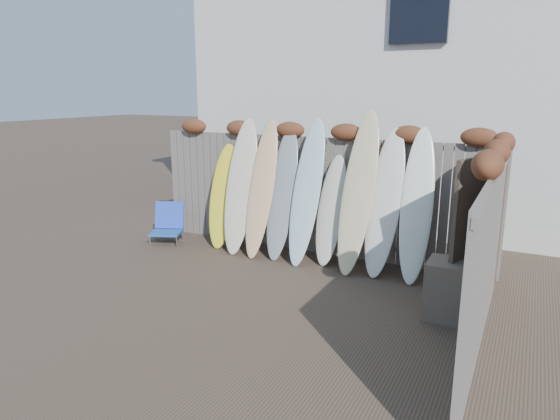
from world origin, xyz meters
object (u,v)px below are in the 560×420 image
at_px(lattice_panel, 478,232).
at_px(beach_chair, 168,224).
at_px(surfboard_0, 223,196).
at_px(wooden_crate, 453,291).

bearing_deg(lattice_panel, beach_chair, -164.90).
height_order(lattice_panel, surfboard_0, lattice_panel).
bearing_deg(beach_chair, surfboard_0, 15.19).
bearing_deg(wooden_crate, surfboard_0, 162.96).
relative_size(lattice_panel, surfboard_0, 1.04).
distance_m(lattice_panel, surfboard_0, 4.41).
height_order(wooden_crate, lattice_panel, lattice_panel).
bearing_deg(lattice_panel, surfboard_0, -169.74).
xyz_separation_m(lattice_panel, surfboard_0, (-4.35, 0.73, -0.07)).
bearing_deg(lattice_panel, wooden_crate, -87.57).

